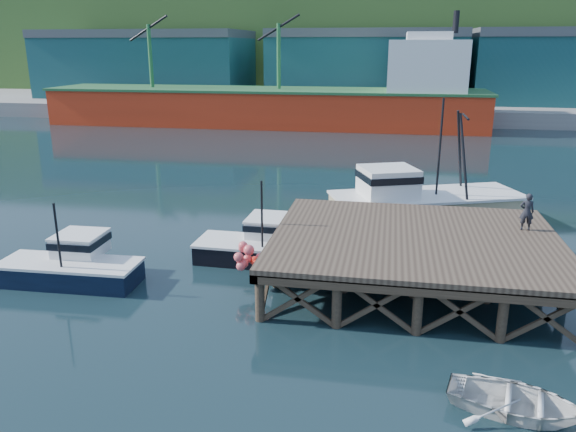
% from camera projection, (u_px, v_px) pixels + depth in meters
% --- Properties ---
extents(ground, '(300.00, 300.00, 0.00)m').
position_uv_depth(ground, '(288.00, 273.00, 25.36)').
color(ground, black).
rests_on(ground, ground).
extents(wharf, '(12.00, 10.00, 2.62)m').
position_uv_depth(wharf, '(415.00, 241.00, 23.67)').
color(wharf, brown).
rests_on(wharf, ground).
extents(far_quay, '(160.00, 40.00, 2.00)m').
position_uv_depth(far_quay, '(366.00, 103.00, 90.95)').
color(far_quay, gray).
rests_on(far_quay, ground).
extents(warehouse_left, '(32.00, 16.00, 9.00)m').
position_uv_depth(warehouse_left, '(148.00, 67.00, 90.70)').
color(warehouse_left, '#17494E').
rests_on(warehouse_left, far_quay).
extents(warehouse_mid, '(28.00, 16.00, 9.00)m').
position_uv_depth(warehouse_mid, '(366.00, 69.00, 84.65)').
color(warehouse_mid, '#17494E').
rests_on(warehouse_mid, far_quay).
extents(cargo_ship, '(55.50, 10.00, 13.75)m').
position_uv_depth(cargo_ship, '(291.00, 100.00, 71.04)').
color(cargo_ship, red).
rests_on(cargo_ship, ground).
extents(hillside, '(220.00, 50.00, 22.00)m').
position_uv_depth(hillside, '(375.00, 40.00, 116.28)').
color(hillside, '#2D511E').
rests_on(hillside, ground).
extents(boat_navy, '(6.06, 3.27, 3.76)m').
position_uv_depth(boat_navy, '(73.00, 265.00, 24.30)').
color(boat_navy, black).
rests_on(boat_navy, ground).
extents(boat_black, '(6.68, 5.64, 4.10)m').
position_uv_depth(boat_black, '(267.00, 245.00, 26.73)').
color(boat_black, black).
rests_on(boat_black, ground).
extents(trawler, '(11.37, 7.48, 7.17)m').
position_uv_depth(trawler, '(423.00, 200.00, 31.78)').
color(trawler, '#CAB682').
rests_on(trawler, ground).
extents(dinghy, '(4.25, 3.45, 0.77)m').
position_uv_depth(dinghy, '(517.00, 401.00, 15.56)').
color(dinghy, silver).
rests_on(dinghy, ground).
extents(dockworker, '(0.62, 0.43, 1.65)m').
position_uv_depth(dockworker, '(527.00, 212.00, 24.31)').
color(dockworker, black).
rests_on(dockworker, wharf).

